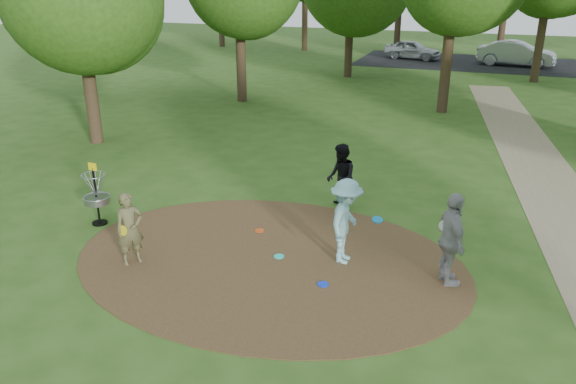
% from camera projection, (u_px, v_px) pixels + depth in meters
% --- Properties ---
extents(ground, '(100.00, 100.00, 0.00)m').
position_uv_depth(ground, '(268.00, 260.00, 11.80)').
color(ground, '#2D5119').
rests_on(ground, ground).
extents(dirt_clearing, '(8.40, 8.40, 0.02)m').
position_uv_depth(dirt_clearing, '(268.00, 260.00, 11.80)').
color(dirt_clearing, '#47301C').
rests_on(dirt_clearing, ground).
extents(parking_lot, '(14.00, 8.00, 0.01)m').
position_uv_depth(parking_lot, '(465.00, 62.00, 37.34)').
color(parking_lot, black).
rests_on(parking_lot, ground).
extents(player_observer_with_disc, '(0.63, 0.68, 1.55)m').
position_uv_depth(player_observer_with_disc, '(130.00, 229.00, 11.42)').
color(player_observer_with_disc, brown).
rests_on(player_observer_with_disc, ground).
extents(player_throwing_with_disc, '(1.15, 1.19, 1.82)m').
position_uv_depth(player_throwing_with_disc, '(346.00, 222.00, 11.44)').
color(player_throwing_with_disc, '#89C6CD').
rests_on(player_throwing_with_disc, ground).
extents(player_walking_with_disc, '(0.96, 1.04, 1.71)m').
position_uv_depth(player_walking_with_disc, '(341.00, 178.00, 14.02)').
color(player_walking_with_disc, black).
rests_on(player_walking_with_disc, ground).
extents(player_waiting_with_disc, '(0.88, 1.19, 1.88)m').
position_uv_depth(player_waiting_with_disc, '(451.00, 240.00, 10.59)').
color(player_waiting_with_disc, '#9C9B9E').
rests_on(player_waiting_with_disc, ground).
extents(disc_ground_cyan, '(0.22, 0.22, 0.02)m').
position_uv_depth(disc_ground_cyan, '(279.00, 256.00, 11.90)').
color(disc_ground_cyan, '#1BDBC2').
rests_on(disc_ground_cyan, dirt_clearing).
extents(disc_ground_blue, '(0.22, 0.22, 0.02)m').
position_uv_depth(disc_ground_blue, '(323.00, 284.00, 10.84)').
color(disc_ground_blue, '#0E34F1').
rests_on(disc_ground_blue, dirt_clearing).
extents(disc_ground_red, '(0.22, 0.22, 0.02)m').
position_uv_depth(disc_ground_red, '(259.00, 230.00, 13.09)').
color(disc_ground_red, '#DA4A15').
rests_on(disc_ground_red, dirt_clearing).
extents(car_left, '(3.97, 2.15, 1.28)m').
position_uv_depth(car_left, '(412.00, 50.00, 38.48)').
color(car_left, '#B1B5B9').
rests_on(car_left, ground).
extents(car_right, '(4.91, 2.33, 1.55)m').
position_uv_depth(car_right, '(516.00, 54.00, 35.66)').
color(car_right, '#A4A8AB').
rests_on(car_right, ground).
extents(disc_golf_basket, '(0.63, 0.63, 1.54)m').
position_uv_depth(disc_golf_basket, '(96.00, 190.00, 13.19)').
color(disc_golf_basket, black).
rests_on(disc_golf_basket, ground).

